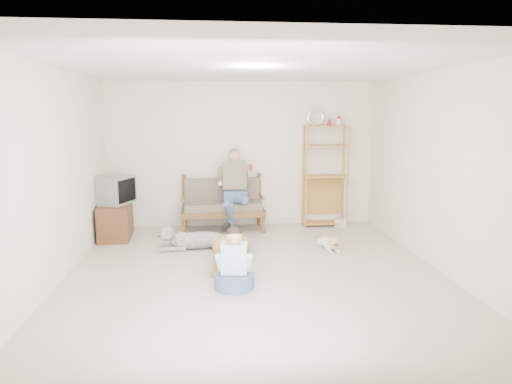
{
  "coord_description": "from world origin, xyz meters",
  "views": [
    {
      "loc": [
        -0.53,
        -5.81,
        2.12
      ],
      "look_at": [
        0.11,
        1.0,
        0.94
      ],
      "focal_mm": 32.0,
      "sensor_mm": 36.0,
      "label": 1
    }
  ],
  "objects": [
    {
      "name": "wall_front",
      "position": [
        0.0,
        -2.75,
        1.35
      ],
      "size": [
        5.0,
        0.0,
        5.0
      ],
      "primitive_type": "plane",
      "rotation": [
        -1.57,
        0.0,
        0.0
      ],
      "color": "silver",
      "rests_on": "ground"
    },
    {
      "name": "child",
      "position": [
        -0.3,
        -0.48,
        0.28
      ],
      "size": [
        0.49,
        0.49,
        0.77
      ],
      "rotation": [
        0.0,
        0.0,
        -0.11
      ],
      "color": "#465C80",
      "rests_on": "ground"
    },
    {
      "name": "floor",
      "position": [
        0.0,
        0.0,
        0.0
      ],
      "size": [
        5.5,
        5.5,
        0.0
      ],
      "primitive_type": "plane",
      "color": "beige",
      "rests_on": "ground"
    },
    {
      "name": "man",
      "position": [
        -0.18,
        2.18,
        0.69
      ],
      "size": [
        0.57,
        0.81,
        1.32
      ],
      "color": "#465C80",
      "rests_on": "loveseat"
    },
    {
      "name": "etagere",
      "position": [
        1.56,
        2.55,
        0.97
      ],
      "size": [
        0.84,
        0.37,
        2.21
      ],
      "color": "#B67739",
      "rests_on": "ground"
    },
    {
      "name": "wall_right",
      "position": [
        2.5,
        0.0,
        1.35
      ],
      "size": [
        0.0,
        5.5,
        5.5
      ],
      "primitive_type": "plane",
      "rotation": [
        1.57,
        0.0,
        -1.57
      ],
      "color": "silver",
      "rests_on": "ground"
    },
    {
      "name": "loveseat",
      "position": [
        -0.37,
        2.41,
        0.49
      ],
      "size": [
        1.52,
        0.75,
        0.95
      ],
      "rotation": [
        0.0,
        0.0,
        0.03
      ],
      "color": "brown",
      "rests_on": "ground"
    },
    {
      "name": "wall_outlet",
      "position": [
        -1.25,
        2.73,
        0.3
      ],
      "size": [
        0.12,
        0.02,
        0.08
      ],
      "primitive_type": "cube",
      "color": "white",
      "rests_on": "ground"
    },
    {
      "name": "crt_tv",
      "position": [
        -2.19,
        1.99,
        0.84
      ],
      "size": [
        0.65,
        0.71,
        0.48
      ],
      "rotation": [
        0.0,
        0.0,
        -0.41
      ],
      "color": "slate",
      "rests_on": "tv_stand"
    },
    {
      "name": "terrier",
      "position": [
        1.27,
        0.97,
        0.11
      ],
      "size": [
        0.26,
        0.68,
        0.25
      ],
      "rotation": [
        0.0,
        0.0,
        0.14
      ],
      "color": "white",
      "rests_on": "ground"
    },
    {
      "name": "shaggy_dog",
      "position": [
        -0.9,
        1.21,
        0.16
      ],
      "size": [
        1.31,
        0.4,
        0.39
      ],
      "rotation": [
        0.0,
        0.0,
        -1.46
      ],
      "color": "silver",
      "rests_on": "ground"
    },
    {
      "name": "wall_left",
      "position": [
        -2.5,
        0.0,
        1.35
      ],
      "size": [
        0.0,
        5.5,
        5.5
      ],
      "primitive_type": "plane",
      "rotation": [
        1.57,
        0.0,
        1.57
      ],
      "color": "silver",
      "rests_on": "ground"
    },
    {
      "name": "golden_retriever",
      "position": [
        -0.34,
        0.5,
        0.2
      ],
      "size": [
        0.59,
        1.66,
        0.5
      ],
      "rotation": [
        0.0,
        0.0,
        -0.16
      ],
      "color": "#B6843F",
      "rests_on": "ground"
    },
    {
      "name": "ceiling",
      "position": [
        0.0,
        0.0,
        2.7
      ],
      "size": [
        5.5,
        5.5,
        0.0
      ],
      "primitive_type": "plane",
      "rotation": [
        3.14,
        0.0,
        0.0
      ],
      "color": "white",
      "rests_on": "ground"
    },
    {
      "name": "book_stack",
      "position": [
        1.87,
        2.47,
        0.07
      ],
      "size": [
        0.26,
        0.22,
        0.14
      ],
      "primitive_type": "cube",
      "rotation": [
        0.0,
        0.0,
        -0.28
      ],
      "color": "white",
      "rests_on": "ground"
    },
    {
      "name": "wall_back",
      "position": [
        0.0,
        2.75,
        1.35
      ],
      "size": [
        5.0,
        0.0,
        5.0
      ],
      "primitive_type": "plane",
      "rotation": [
        1.57,
        0.0,
        0.0
      ],
      "color": "silver",
      "rests_on": "ground"
    },
    {
      "name": "tv_stand",
      "position": [
        -2.23,
        2.0,
        0.3
      ],
      "size": [
        0.56,
        0.93,
        0.6
      ],
      "rotation": [
        0.0,
        0.0,
        0.07
      ],
      "color": "brown",
      "rests_on": "ground"
    }
  ]
}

